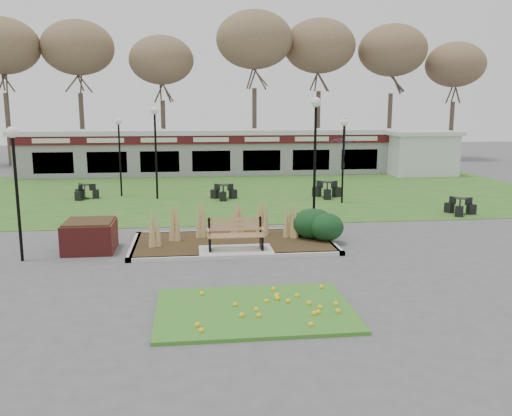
{
  "coord_description": "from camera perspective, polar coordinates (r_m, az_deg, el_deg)",
  "views": [
    {
      "loc": [
        -1.29,
        -15.57,
        4.34
      ],
      "look_at": [
        0.84,
        2.0,
        1.03
      ],
      "focal_mm": 38.0,
      "sensor_mm": 36.0,
      "label": 1
    }
  ],
  "objects": [
    {
      "name": "bistro_set_c",
      "position": [
        23.63,
        20.67,
        -0.09
      ],
      "size": [
        1.11,
        1.27,
        0.67
      ],
      "color": "black",
      "rests_on": "ground"
    },
    {
      "name": "bistro_set_d",
      "position": [
        26.49,
        7.48,
        1.66
      ],
      "size": [
        1.41,
        1.38,
        0.77
      ],
      "color": "black",
      "rests_on": "ground"
    },
    {
      "name": "park_bench",
      "position": [
        16.31,
        -2.18,
        -2.73
      ],
      "size": [
        1.7,
        0.66,
        0.93
      ],
      "color": "olive",
      "rests_on": "ground"
    },
    {
      "name": "lamp_post_near_left",
      "position": [
        16.47,
        -24.07,
        4.24
      ],
      "size": [
        0.32,
        0.32,
        3.82
      ],
      "color": "black",
      "rests_on": "ground"
    },
    {
      "name": "bistro_set_b",
      "position": [
        27.15,
        -17.57,
        1.41
      ],
      "size": [
        1.21,
        1.27,
        0.68
      ],
      "color": "black",
      "rests_on": "ground"
    },
    {
      "name": "lamp_post_mid_left",
      "position": [
        27.23,
        -14.21,
        6.98
      ],
      "size": [
        0.32,
        0.32,
        3.82
      ],
      "color": "black",
      "rests_on": "ground"
    },
    {
      "name": "lawn",
      "position": [
        27.94,
        -4.17,
        1.63
      ],
      "size": [
        34.0,
        16.0,
        0.02
      ],
      "primitive_type": "cube",
      "color": "#2E631F",
      "rests_on": "ground"
    },
    {
      "name": "planting_bed",
      "position": [
        17.57,
        1.68,
        -2.5
      ],
      "size": [
        6.75,
        3.4,
        1.27
      ],
      "color": "#332714",
      "rests_on": "ground"
    },
    {
      "name": "lamp_post_near_right",
      "position": [
        21.52,
        6.28,
        8.12
      ],
      "size": [
        0.39,
        0.39,
        4.72
      ],
      "color": "black",
      "rests_on": "ground"
    },
    {
      "name": "service_hut",
      "position": [
        36.8,
        16.91,
        5.62
      ],
      "size": [
        4.4,
        3.4,
        2.83
      ],
      "color": "silver",
      "rests_on": "ground"
    },
    {
      "name": "ground",
      "position": [
        16.21,
        -2.09,
        -4.95
      ],
      "size": [
        100.0,
        100.0,
        0.0
      ],
      "primitive_type": "plane",
      "color": "#515154",
      "rests_on": "ground"
    },
    {
      "name": "bistro_set_a",
      "position": [
        25.82,
        -3.43,
        1.45
      ],
      "size": [
        1.29,
        1.2,
        0.69
      ],
      "color": "black",
      "rests_on": "ground"
    },
    {
      "name": "tree_backdrop",
      "position": [
        43.77,
        -5.38,
        15.8
      ],
      "size": [
        47.24,
        5.24,
        10.36
      ],
      "color": "#47382B",
      "rests_on": "ground"
    },
    {
      "name": "food_pavilion",
      "position": [
        35.67,
        -4.83,
        5.93
      ],
      "size": [
        24.6,
        3.4,
        2.9
      ],
      "color": "gray",
      "rests_on": "ground"
    },
    {
      "name": "flower_bed",
      "position": [
        11.84,
        -0.18,
        -10.55
      ],
      "size": [
        4.2,
        3.0,
        0.16
      ],
      "color": "#347220",
      "rests_on": "ground"
    },
    {
      "name": "patio_umbrella",
      "position": [
        33.47,
        9.29,
        5.81
      ],
      "size": [
        2.32,
        2.35,
        2.58
      ],
      "color": "black",
      "rests_on": "ground"
    },
    {
      "name": "brick_planter",
      "position": [
        17.3,
        -17.09,
        -2.81
      ],
      "size": [
        1.5,
        1.5,
        0.95
      ],
      "color": "maroon",
      "rests_on": "ground"
    },
    {
      "name": "lamp_post_far_right",
      "position": [
        24.79,
        9.2,
        6.84
      ],
      "size": [
        0.32,
        0.32,
        3.82
      ],
      "color": "black",
      "rests_on": "ground"
    },
    {
      "name": "lamp_post_mid_right",
      "position": [
        26.03,
        -10.57,
        7.84
      ],
      "size": [
        0.36,
        0.36,
        4.36
      ],
      "color": "black",
      "rests_on": "ground"
    }
  ]
}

